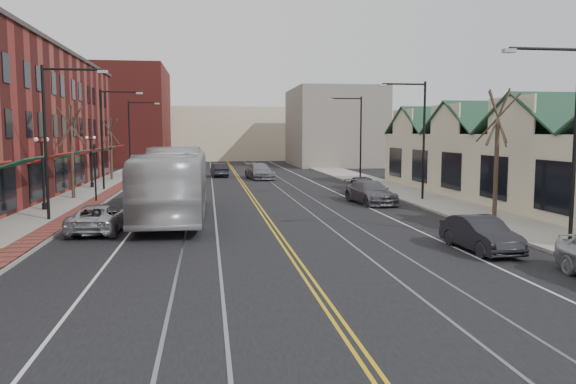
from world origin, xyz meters
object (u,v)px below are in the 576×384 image
object	(u,v)px
parked_car_b	(480,234)
transit_bus	(174,184)
parked_suv	(99,218)
parked_car_c	(371,192)
parked_car_d	(363,186)

from	to	relation	value
parked_car_b	transit_bus	bearing A→B (deg)	136.81
parked_suv	parked_car_b	distance (m)	17.08
parked_car_b	parked_car_c	bearing A→B (deg)	86.45
parked_car_c	parked_car_b	bearing A→B (deg)	-96.92
transit_bus	parked_suv	size ratio (longest dim) A/B	2.87
parked_suv	parked_car_d	xyz separation A→B (m)	(16.61, 13.31, 0.07)
transit_bus	parked_car_c	world-z (taller)	transit_bus
parked_car_c	parked_car_d	bearing A→B (deg)	72.92
transit_bus	parked_car_c	bearing A→B (deg)	-158.23
transit_bus	parked_car_b	world-z (taller)	transit_bus
parked_car_b	parked_car_d	xyz separation A→B (m)	(0.84, 19.88, 0.05)
parked_suv	parked_car_d	bearing A→B (deg)	-139.13
parked_car_b	parked_car_d	bearing A→B (deg)	84.02
transit_bus	parked_car_b	size ratio (longest dim) A/B	3.30
parked_car_b	parked_car_c	size ratio (longest dim) A/B	0.80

